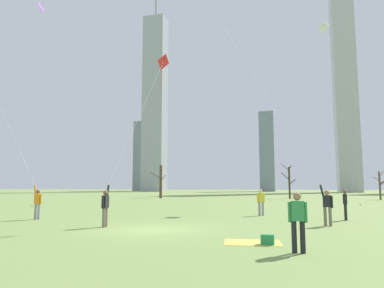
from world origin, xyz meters
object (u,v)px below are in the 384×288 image
Objects in this scene: bystander_strolling_midfield at (261,201)px; distant_kite_drifting_left_white at (321,41)px; picnic_spot at (261,241)px; kite_flyer_midfield_right_green at (23,166)px; distant_kite_low_near_trees_purple at (40,24)px; bystander_far_off_by_trees at (298,219)px; bystander_watching_nearby at (345,203)px; kite_flyer_midfield_left_orange at (285,134)px; bare_tree_right_of_center at (161,181)px; bare_tree_leftmost at (289,181)px; kite_flyer_foreground_right_red at (116,178)px; bare_tree_rightmost at (381,184)px.

bystander_strolling_midfield is 0.09× the size of distant_kite_drifting_left_white.
kite_flyer_midfield_right_green is at bearing 157.18° from picnic_spot.
distant_kite_low_near_trees_purple is 29.93m from picnic_spot.
bystander_strolling_midfield is at bearing 99.51° from bystander_far_off_by_trees.
bystander_far_off_by_trees is (-2.52, -10.60, 0.00)m from bystander_watching_nearby.
kite_flyer_midfield_left_orange is at bearing -100.71° from distant_kite_drifting_left_white.
bystander_watching_nearby is at bearing -91.58° from distant_kite_drifting_left_white.
distant_kite_low_near_trees_purple is 3.56× the size of bare_tree_right_of_center.
distant_kite_drifting_left_white reaches higher than bare_tree_leftmost.
kite_flyer_midfield_left_orange reaches higher than distant_kite_drifting_left_white.
distant_kite_low_near_trees_purple is at bearing -158.51° from distant_kite_drifting_left_white.
bystander_far_off_by_trees is 0.30× the size of bare_tree_leftmost.
distant_kite_drifting_left_white is (18.46, 17.98, 12.92)m from kite_flyer_midfield_right_green.
bystander_watching_nearby is at bearing 45.74° from kite_flyer_midfield_left_orange.
kite_flyer_foreground_right_red reaches higher than bare_tree_leftmost.
bystander_watching_nearby is 39.55m from bare_tree_right_of_center.
distant_kite_drifting_left_white is 4.49× the size of bare_tree_rightmost.
kite_flyer_foreground_right_red is 0.57× the size of distant_kite_drifting_left_white.
kite_flyer_foreground_right_red is 1.96× the size of bare_tree_right_of_center.
distant_kite_low_near_trees_purple is at bearing 145.18° from picnic_spot.
bare_tree_rightmost is (13.51, 32.12, 1.23)m from bystander_strolling_midfield.
kite_flyer_midfield_right_green is 2.75× the size of bare_tree_right_of_center.
kite_flyer_midfield_left_orange is 3.86× the size of bare_tree_leftmost.
picnic_spot is at bearing -27.90° from kite_flyer_foreground_right_red.
distant_kite_low_near_trees_purple is 4.64× the size of bare_tree_rightmost.
distant_kite_drifting_left_white reaches higher than picnic_spot.
kite_flyer_midfield_left_orange is 7.56m from picnic_spot.
bare_tree_right_of_center is (-20.30, 42.85, 1.79)m from bystander_far_off_by_trees.
bare_tree_right_of_center is (-19.51, -2.40, 0.06)m from bare_tree_leftmost.
picnic_spot is 43.99m from bare_tree_leftmost.
kite_flyer_midfield_left_orange is 1.16× the size of distant_kite_drifting_left_white.
bare_tree_rightmost is (8.90, 34.02, 1.23)m from bystander_watching_nearby.
bare_tree_leftmost is 12.24m from bare_tree_rightmost.
kite_flyer_midfield_left_orange is 12.77× the size of bystander_strolling_midfield.
kite_flyer_midfield_right_green is 8.78× the size of bystander_strolling_midfield.
kite_flyer_midfield_right_green is 0.80× the size of distant_kite_drifting_left_white.
bystander_far_off_by_trees is at bearing -103.38° from bystander_watching_nearby.
bare_tree_leftmost is at bearing 68.73° from kite_flyer_midfield_right_green.
kite_flyer_foreground_right_red is at bearing -129.01° from bystander_strolling_midfield.
distant_kite_low_near_trees_purple reaches higher than bystander_strolling_midfield.
distant_kite_low_near_trees_purple is (-24.25, 5.07, 15.50)m from bystander_watching_nearby.
bystander_strolling_midfield is at bearing -111.30° from distant_kite_drifting_left_white.
picnic_spot is (-0.68, -6.22, -4.24)m from kite_flyer_midfield_left_orange.
distant_kite_low_near_trees_purple reaches higher than bystander_watching_nearby.
kite_flyer_midfield_left_orange reaches higher than bare_tree_rightmost.
distant_kite_low_near_trees_purple is (-13.60, 10.62, 14.22)m from kite_flyer_foreground_right_red.
kite_flyer_midfield_left_orange is at bearing -60.63° from bare_tree_right_of_center.
kite_flyer_foreground_right_red is at bearing -100.33° from bare_tree_leftmost.
bystander_watching_nearby is at bearing 76.62° from bystander_far_off_by_trees.
kite_flyer_midfield_right_green reaches higher than bystander_far_off_by_trees.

